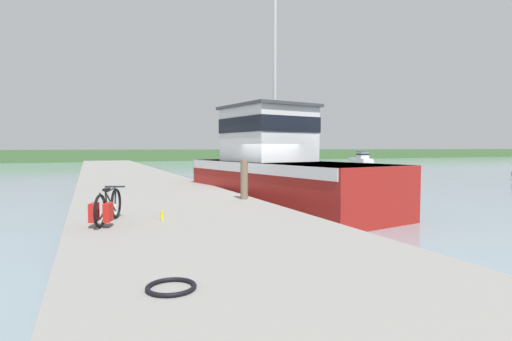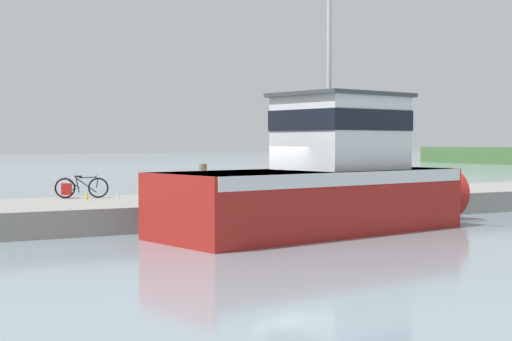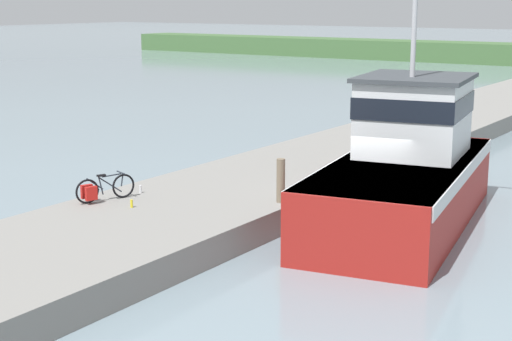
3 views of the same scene
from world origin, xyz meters
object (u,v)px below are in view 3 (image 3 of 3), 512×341
object	(u,v)px
bicycle_touring	(100,189)
mooring_post	(281,181)
fishing_boat_main	(407,167)
water_bottle_by_bike	(132,204)
water_bottle_on_curb	(141,189)

from	to	relation	value
bicycle_touring	mooring_post	bearing A→B (deg)	52.68
fishing_boat_main	water_bottle_by_bike	xyz separation A→B (m)	(-5.46, -5.51, -0.67)
water_bottle_by_bike	bicycle_touring	bearing A→B (deg)	179.79
fishing_boat_main	mooring_post	size ratio (longest dim) A/B	9.45
mooring_post	water_bottle_on_curb	world-z (taller)	mooring_post
fishing_boat_main	mooring_post	bearing A→B (deg)	-141.45
mooring_post	water_bottle_on_curb	xyz separation A→B (m)	(-3.89, -1.35, -0.49)
water_bottle_on_curb	water_bottle_by_bike	bearing A→B (deg)	-56.30
bicycle_touring	water_bottle_on_curb	world-z (taller)	bicycle_touring
fishing_boat_main	bicycle_touring	bearing A→B (deg)	-150.31
mooring_post	bicycle_touring	bearing A→B (deg)	-146.89
bicycle_touring	water_bottle_by_bike	bearing A→B (deg)	19.36
bicycle_touring	water_bottle_by_bike	world-z (taller)	bicycle_touring
mooring_post	water_bottle_on_curb	bearing A→B (deg)	-160.82
bicycle_touring	water_bottle_by_bike	distance (m)	1.17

